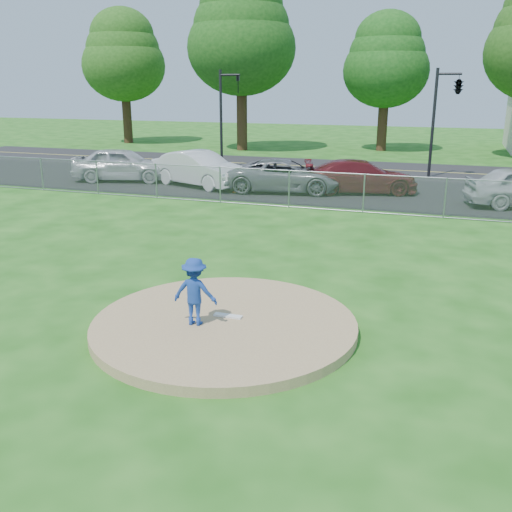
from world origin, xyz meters
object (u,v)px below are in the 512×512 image
at_px(tree_far_left, 123,55).
at_px(parked_car_gray, 286,176).
at_px(tree_left, 241,34).
at_px(pitcher, 195,292).
at_px(traffic_cone, 237,186).
at_px(traffic_signal_center, 456,88).
at_px(traffic_signal_left, 225,110).
at_px(parked_car_darkred, 361,176).
at_px(parked_car_silver, 122,164).
at_px(tree_center, 386,60).
at_px(parked_car_white, 199,169).

xyz_separation_m(tree_far_left, parked_car_gray, (18.89, -17.65, -6.31)).
bearing_deg(parked_car_gray, tree_left, 17.39).
relative_size(pitcher, traffic_cone, 2.26).
xyz_separation_m(tree_left, traffic_signal_center, (14.97, -9.00, -3.63)).
relative_size(traffic_signal_left, parked_car_darkred, 1.09).
distance_m(traffic_signal_left, traffic_cone, 8.92).
distance_m(tree_left, parked_car_silver, 17.12).
bearing_deg(tree_left, parked_car_gray, -63.24).
distance_m(tree_left, parked_car_gray, 19.06).
bearing_deg(tree_far_left, traffic_signal_center, -22.96).
distance_m(traffic_signal_left, traffic_signal_center, 12.79).
distance_m(tree_center, pitcher, 34.79).
xyz_separation_m(tree_far_left, traffic_signal_center, (25.97, -11.00, -2.45)).
xyz_separation_m(traffic_cone, parked_car_gray, (2.05, 0.91, 0.43)).
xyz_separation_m(tree_far_left, parked_car_white, (14.50, -17.58, -6.21)).
distance_m(traffic_signal_left, parked_car_gray, 9.12).
bearing_deg(tree_left, pitcher, -71.45).
bearing_deg(parked_car_gray, traffic_signal_left, 31.00).
bearing_deg(traffic_signal_left, tree_left, 103.96).
bearing_deg(traffic_signal_center, parked_car_gray, -136.77).
bearing_deg(parked_car_darkred, traffic_signal_left, 41.29).
height_order(tree_left, parked_car_darkred, tree_left).
distance_m(tree_far_left, parked_car_gray, 26.62).
distance_m(tree_center, parked_car_white, 20.47).
height_order(tree_center, traffic_cone, tree_center).
height_order(parked_car_silver, parked_car_white, parked_car_silver).
height_order(traffic_signal_center, parked_car_white, traffic_signal_center).
xyz_separation_m(tree_far_left, parked_car_darkred, (22.22, -16.80, -6.30)).
relative_size(tree_left, traffic_cone, 20.55).
relative_size(parked_car_silver, parked_car_white, 0.98).
bearing_deg(traffic_cone, parked_car_silver, 170.45).
height_order(tree_center, pitcher, tree_center).
bearing_deg(parked_car_gray, parked_car_white, 79.74).
distance_m(parked_car_white, parked_car_darkred, 7.76).
bearing_deg(parked_car_gray, traffic_signal_center, -56.14).
distance_m(tree_center, traffic_signal_left, 14.63).
relative_size(pitcher, parked_car_darkred, 0.27).
bearing_deg(parked_car_silver, tree_far_left, 15.07).
height_order(traffic_signal_left, traffic_signal_center, same).
bearing_deg(tree_center, traffic_signal_center, -67.51).
bearing_deg(pitcher, parked_car_silver, -59.34).
bearing_deg(parked_car_silver, tree_center, -45.63).
distance_m(tree_left, parked_car_white, 17.60).
distance_m(parked_car_white, parked_car_gray, 4.39).
bearing_deg(parked_car_white, tree_far_left, 60.93).
bearing_deg(parked_car_darkred, traffic_signal_center, -48.74).
relative_size(pitcher, parked_car_gray, 0.26).
xyz_separation_m(tree_left, parked_car_gray, (7.89, -15.65, -7.49)).
relative_size(tree_far_left, tree_left, 0.86).
relative_size(tree_left, parked_car_silver, 2.51).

